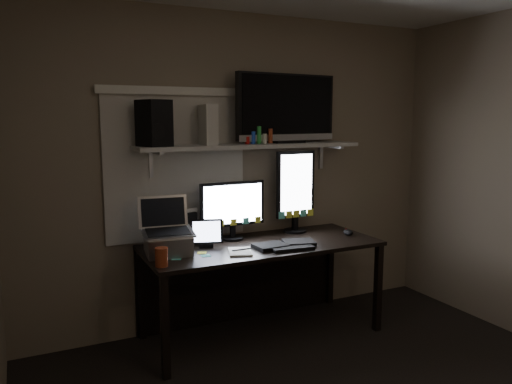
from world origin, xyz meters
TOP-DOWN VIEW (x-y plane):
  - back_wall at (0.00, 1.80)m, footprint 3.60×0.00m
  - window_blinds at (-0.55, 1.79)m, footprint 1.10×0.02m
  - desk at (0.00, 1.55)m, footprint 1.80×0.75m
  - wall_shelf at (0.00, 1.62)m, footprint 1.80×0.35m
  - monitor_landscape at (-0.15, 1.64)m, footprint 0.54×0.07m
  - monitor_portrait at (0.43, 1.66)m, footprint 0.35×0.07m
  - keyboard at (0.12, 1.27)m, footprint 0.50×0.24m
  - mouse at (0.77, 1.37)m, footprint 0.11×0.13m
  - notepad at (-0.26, 1.26)m, footprint 0.22×0.26m
  - tablet at (-0.42, 1.51)m, footprint 0.26×0.17m
  - file_sorter at (-0.55, 1.67)m, footprint 0.22×0.13m
  - laptop at (-0.73, 1.43)m, footprint 0.38×0.32m
  - cup at (-0.85, 1.18)m, footprint 0.11×0.11m
  - sticky_notes at (-0.59, 1.35)m, footprint 0.31×0.26m
  - tv at (0.33, 1.65)m, footprint 0.92×0.26m
  - game_console at (-0.35, 1.64)m, footprint 0.10×0.26m
  - speaker at (-0.76, 1.61)m, footprint 0.24×0.26m
  - bottles at (0.05, 1.59)m, footprint 0.21×0.07m

SIDE VIEW (x-z plane):
  - desk at x=0.00m, z-range 0.19..0.92m
  - sticky_notes at x=-0.59m, z-range 0.73..0.73m
  - notepad at x=-0.26m, z-range 0.73..0.74m
  - keyboard at x=0.12m, z-range 0.73..0.76m
  - mouse at x=0.77m, z-range 0.73..0.77m
  - cup at x=-0.85m, z-range 0.73..0.85m
  - tablet at x=-0.42m, z-range 0.73..0.94m
  - file_sorter at x=-0.55m, z-range 0.73..0.99m
  - laptop at x=-0.73m, z-range 0.73..1.13m
  - monitor_landscape at x=-0.15m, z-range 0.73..1.20m
  - monitor_portrait at x=0.43m, z-range 0.73..1.43m
  - back_wall at x=0.00m, z-range -0.55..3.05m
  - window_blinds at x=-0.55m, z-range 0.75..1.85m
  - wall_shelf at x=0.00m, z-range 1.45..1.48m
  - bottles at x=0.05m, z-range 1.48..1.61m
  - game_console at x=-0.35m, z-range 1.48..1.78m
  - speaker at x=-0.76m, z-range 1.48..1.81m
  - tv at x=0.33m, z-range 1.48..2.03m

